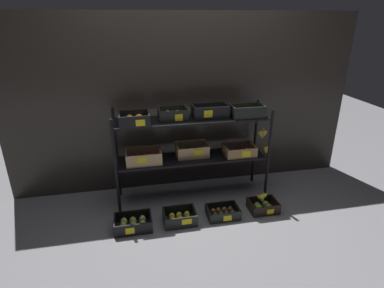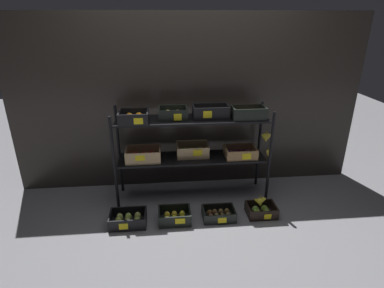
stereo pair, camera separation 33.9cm
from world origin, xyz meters
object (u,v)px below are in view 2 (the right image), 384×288
Objects in this scene: crate_ground_pear at (128,220)px; crate_ground_apple_green at (261,211)px; crate_ground_kiwi at (219,214)px; banana_bunch_loose at (260,201)px; crate_ground_lemon at (175,217)px; display_rack at (193,137)px.

crate_ground_apple_green is (1.38, 0.03, -0.01)m from crate_ground_pear.
crate_ground_apple_green is at bearing 2.00° from crate_ground_kiwi.
banana_bunch_loose is at bearing 1.40° from crate_ground_kiwi.
crate_ground_pear is 1.12× the size of crate_ground_lemon.
display_rack is 1.08m from crate_ground_pear.
crate_ground_pear reaches higher than crate_ground_apple_green.
display_rack reaches higher than crate_ground_apple_green.
crate_ground_kiwi is at bearing 1.26° from crate_ground_lemon.
crate_ground_pear is at bearing -146.11° from display_rack.
display_rack reaches higher than crate_ground_pear.
crate_ground_pear is at bearing -178.64° from crate_ground_apple_green.
display_rack reaches higher than crate_ground_lemon.
banana_bunch_loose is (1.36, 0.03, 0.11)m from crate_ground_pear.
display_rack is 5.30× the size of crate_ground_kiwi.
crate_ground_pear is 1.38m from crate_ground_apple_green.
banana_bunch_loose is at bearing -165.22° from crate_ground_apple_green.
display_rack is 0.98m from banana_bunch_loose.
crate_ground_apple_green is 0.12m from banana_bunch_loose.
crate_ground_lemon is at bearing -116.46° from display_rack.
banana_bunch_loose is at bearing 1.33° from crate_ground_lemon.
crate_ground_kiwi is 1.10× the size of crate_ground_apple_green.
display_rack is at bearing 116.90° from crate_ground_kiwi.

